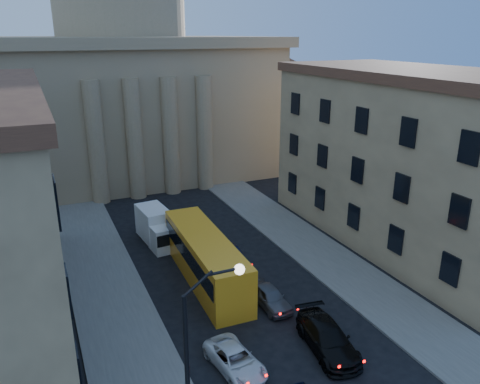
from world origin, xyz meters
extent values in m
cube|color=#5F5C57|center=(-8.50, 18.00, 0.07)|extent=(5.00, 60.00, 0.15)
cube|color=#5F5C57|center=(8.50, 18.00, 0.07)|extent=(5.00, 60.00, 0.15)
cube|color=#947E5B|center=(0.00, 56.00, 8.00)|extent=(34.00, 26.00, 16.00)
cube|color=#947E5B|center=(0.00, 56.00, 16.40)|extent=(35.50, 27.50, 1.20)
cylinder|color=#947E5B|center=(0.00, 56.00, 20.00)|extent=(16.00, 16.00, 8.00)
cube|color=#947E5B|center=(21.00, 54.00, 5.50)|extent=(13.00, 13.00, 11.00)
cone|color=#533023|center=(21.00, 54.00, 13.00)|extent=(26.02, 26.02, 4.00)
cylinder|color=#947E5B|center=(-6.00, 42.80, 6.50)|extent=(1.80, 1.80, 13.00)
cylinder|color=#947E5B|center=(-2.00, 42.80, 6.50)|extent=(1.80, 1.80, 13.00)
cylinder|color=#947E5B|center=(2.00, 42.80, 6.50)|extent=(1.80, 1.80, 13.00)
cylinder|color=#947E5B|center=(6.00, 42.80, 6.50)|extent=(1.80, 1.80, 13.00)
cube|color=tan|center=(17.00, 22.00, 7.00)|extent=(11.00, 26.00, 14.00)
cube|color=#533023|center=(17.00, 22.00, 14.30)|extent=(11.60, 26.60, 0.80)
cylinder|color=black|center=(-7.50, 8.00, 4.00)|extent=(0.20, 0.20, 8.00)
cylinder|color=black|center=(-6.95, 8.00, 8.35)|extent=(1.30, 0.12, 0.96)
cylinder|color=black|center=(-5.95, 8.00, 8.65)|extent=(1.30, 0.12, 0.12)
sphere|color=white|center=(-5.20, 8.00, 8.60)|extent=(0.44, 0.44, 0.44)
imported|color=white|center=(-3.50, 12.35, 0.61)|extent=(2.58, 4.60, 1.22)
imported|color=black|center=(2.01, 11.72, 0.79)|extent=(2.92, 5.67, 1.57)
imported|color=#545459|center=(1.14, 17.14, 0.69)|extent=(1.73, 4.08, 1.37)
imported|color=black|center=(1.03, 23.67, 0.70)|extent=(1.57, 4.27, 1.40)
cube|color=#FCA41C|center=(-1.56, 22.25, 1.74)|extent=(3.17, 12.41, 3.48)
cube|color=black|center=(-1.56, 22.25, 2.30)|extent=(3.21, 11.74, 1.23)
cylinder|color=black|center=(-2.81, 17.80, 0.56)|extent=(0.37, 1.13, 1.12)
cylinder|color=black|center=(-0.57, 17.74, 0.56)|extent=(0.37, 1.13, 1.12)
cylinder|color=black|center=(-2.55, 26.77, 0.56)|extent=(0.37, 1.13, 1.12)
cylinder|color=black|center=(-0.30, 26.70, 0.56)|extent=(0.37, 1.13, 1.12)
cube|color=white|center=(-3.01, 28.39, 1.08)|extent=(2.28, 2.36, 2.17)
cube|color=black|center=(-2.91, 27.36, 1.35)|extent=(1.99, 0.30, 0.99)
cube|color=white|center=(-3.24, 30.82, 1.58)|extent=(2.52, 3.98, 2.80)
cylinder|color=black|center=(-3.87, 27.94, 0.41)|extent=(0.33, 0.83, 0.81)
cylinder|color=black|center=(-2.07, 28.12, 0.41)|extent=(0.33, 0.83, 0.81)
cylinder|color=black|center=(-4.22, 31.54, 0.41)|extent=(0.33, 0.83, 0.81)
cylinder|color=black|center=(-2.42, 31.71, 0.41)|extent=(0.33, 0.83, 0.81)
camera|label=1|loc=(-11.88, -6.93, 17.37)|focal=35.00mm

